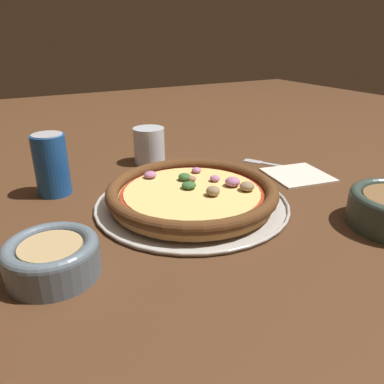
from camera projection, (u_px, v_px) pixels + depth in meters
ground_plane at (192, 205)px, 0.71m from camera, size 3.00×3.00×0.00m
pizza_tray at (192, 203)px, 0.71m from camera, size 0.37×0.37×0.01m
pizza at (192, 192)px, 0.70m from camera, size 0.32×0.32×0.04m
bowl_near at (52, 256)px, 0.50m from camera, size 0.13×0.13×0.05m
drinking_cup at (149, 145)px, 0.93m from camera, size 0.08×0.08×0.09m
napkin at (298, 174)px, 0.86m from camera, size 0.15×0.15×0.01m
fork at (277, 165)px, 0.92m from camera, size 0.18×0.12×0.00m
beverage_can at (51, 165)px, 0.74m from camera, size 0.07×0.07×0.12m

